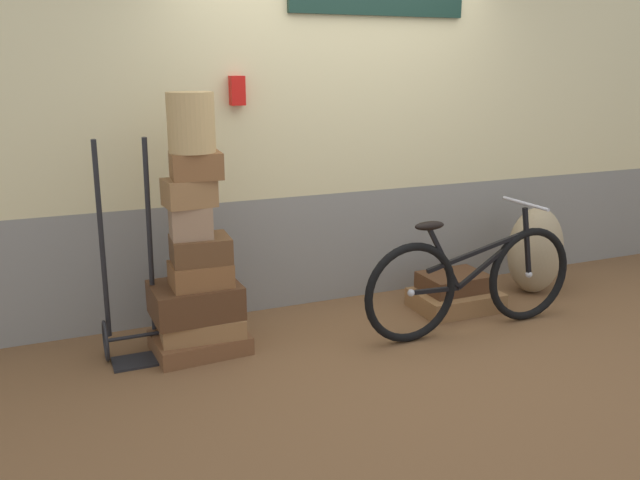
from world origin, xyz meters
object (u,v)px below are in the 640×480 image
at_px(suitcase_1, 201,325).
at_px(suitcase_4, 201,249).
at_px(suitcase_5, 191,222).
at_px(wicker_basket, 191,122).
at_px(suitcase_6, 189,192).
at_px(bicycle, 472,281).
at_px(suitcase_0, 200,342).
at_px(suitcase_8, 455,300).
at_px(suitcase_9, 454,282).
at_px(suitcase_7, 196,165).
at_px(burlap_sack, 535,250).
at_px(suitcase_2, 195,300).
at_px(luggage_trolley, 131,305).
at_px(suitcase_3, 201,274).

bearing_deg(suitcase_1, suitcase_4, 35.99).
distance_m(suitcase_5, wicker_basket, 0.62).
bearing_deg(suitcase_6, suitcase_5, -106.39).
height_order(suitcase_5, suitcase_6, suitcase_6).
bearing_deg(suitcase_4, suitcase_1, -143.98).
bearing_deg(bicycle, suitcase_0, 167.65).
height_order(suitcase_4, bicycle, bicycle).
bearing_deg(suitcase_6, suitcase_8, -5.67).
bearing_deg(suitcase_9, suitcase_8, -93.78).
bearing_deg(suitcase_7, bicycle, -8.52).
bearing_deg(suitcase_7, suitcase_4, -62.12).
bearing_deg(suitcase_9, burlap_sack, 1.89).
relative_size(suitcase_6, burlap_sack, 0.42).
relative_size(suitcase_2, burlap_sack, 0.78).
height_order(suitcase_0, suitcase_6, suitcase_6).
xyz_separation_m(suitcase_8, wicker_basket, (-1.98, 0.02, 1.42)).
xyz_separation_m(suitcase_4, suitcase_8, (1.96, -0.02, -0.62)).
xyz_separation_m(suitcase_7, suitcase_9, (1.97, 0.02, -1.03)).
distance_m(suitcase_4, suitcase_9, 2.03).
distance_m(suitcase_2, luggage_trolley, 0.40).
height_order(luggage_trolley, burlap_sack, luggage_trolley).
bearing_deg(wicker_basket, suitcase_4, 8.89).
xyz_separation_m(suitcase_0, suitcase_3, (0.02, -0.02, 0.47)).
xyz_separation_m(suitcase_1, suitcase_2, (-0.02, 0.03, 0.17)).
height_order(suitcase_6, suitcase_9, suitcase_6).
bearing_deg(bicycle, suitcase_5, 167.63).
bearing_deg(suitcase_5, luggage_trolley, 173.58).
distance_m(suitcase_6, bicycle, 2.03).
bearing_deg(bicycle, suitcase_1, 167.70).
relative_size(suitcase_3, suitcase_7, 1.23).
height_order(wicker_basket, bicycle, wicker_basket).
distance_m(suitcase_9, wicker_basket, 2.37).
bearing_deg(wicker_basket, suitcase_9, 0.66).
bearing_deg(suitcase_0, suitcase_1, -24.20).
height_order(suitcase_3, suitcase_6, suitcase_6).
height_order(suitcase_2, bicycle, bicycle).
bearing_deg(burlap_sack, luggage_trolley, 179.91).
xyz_separation_m(suitcase_2, wicker_basket, (0.03, -0.02, 1.15)).
xyz_separation_m(burlap_sack, bicycle, (-0.96, -0.47, 0.01)).
xyz_separation_m(suitcase_3, suitcase_9, (1.98, 0.05, -0.33)).
height_order(suitcase_9, bicycle, bicycle).
xyz_separation_m(suitcase_9, bicycle, (-0.15, -0.44, 0.16)).
relative_size(suitcase_2, suitcase_5, 2.22).
distance_m(suitcase_0, suitcase_4, 0.63).
bearing_deg(suitcase_7, suitcase_9, 4.97).
height_order(suitcase_6, luggage_trolley, luggage_trolley).
xyz_separation_m(suitcase_1, suitcase_4, (0.02, 0.02, 0.51)).
relative_size(suitcase_2, suitcase_6, 1.84).
xyz_separation_m(suitcase_2, suitcase_7, (0.05, -0.01, 0.88)).
bearing_deg(suitcase_9, wicker_basket, 180.00).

